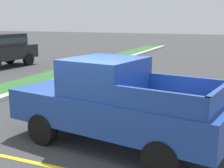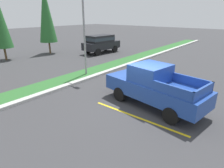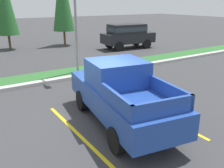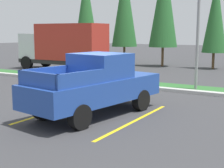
# 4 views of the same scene
# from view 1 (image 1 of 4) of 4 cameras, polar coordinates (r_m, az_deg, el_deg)

# --- Properties ---
(ground_plane) EXTENTS (120.00, 120.00, 0.00)m
(ground_plane) POSITION_cam_1_polar(r_m,az_deg,el_deg) (7.48, -5.49, -11.82)
(ground_plane) COLOR #38383A
(parking_line_far) EXTENTS (0.12, 4.80, 0.01)m
(parking_line_far) POSITION_cam_1_polar(r_m,az_deg,el_deg) (9.03, 4.45, -7.57)
(parking_line_far) COLOR yellow
(parking_line_far) RESTS_ON ground
(pickup_truck_main) EXTENTS (2.71, 5.46, 2.10)m
(pickup_truck_main) POSITION_cam_1_polar(r_m,az_deg,el_deg) (7.36, 0.33, -3.58)
(pickup_truck_main) COLOR black
(pickup_truck_main) RESTS_ON ground
(suv_distant) EXTENTS (4.74, 2.27, 2.10)m
(suv_distant) POSITION_cam_1_polar(r_m,az_deg,el_deg) (20.82, -19.66, 6.26)
(suv_distant) COLOR black
(suv_distant) RESTS_ON ground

